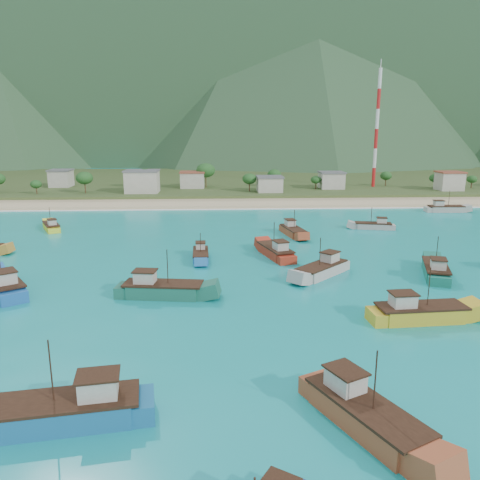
{
  "coord_description": "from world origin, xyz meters",
  "views": [
    {
      "loc": [
        1.09,
        -63.73,
        22.38
      ],
      "look_at": [
        5.03,
        18.0,
        3.0
      ],
      "focal_mm": 35.0,
      "sensor_mm": 36.0,
      "label": 1
    }
  ],
  "objects_px": {
    "boat_8": "(363,415)",
    "boat_26": "(436,271)",
    "boat_14": "(374,226)",
    "boat_17": "(201,255)",
    "boat_18": "(4,286)",
    "boat_7": "(51,227)",
    "boat_15": "(322,270)",
    "boat_27": "(69,412)",
    "boat_10": "(419,314)",
    "boat_5": "(445,209)",
    "radio_tower": "(377,129)",
    "boat_6": "(162,290)",
    "boat_1": "(293,232)",
    "boat_3": "(276,252)"
  },
  "relations": [
    {
      "from": "boat_8",
      "to": "boat_26",
      "type": "xyz_separation_m",
      "value": [
        22.89,
        36.92,
        -0.1
      ]
    },
    {
      "from": "boat_14",
      "to": "boat_17",
      "type": "height_order",
      "value": "boat_14"
    },
    {
      "from": "boat_18",
      "to": "boat_7",
      "type": "bearing_deg",
      "value": 65.44
    },
    {
      "from": "boat_15",
      "to": "boat_17",
      "type": "relative_size",
      "value": 1.16
    },
    {
      "from": "boat_27",
      "to": "boat_7",
      "type": "bearing_deg",
      "value": 11.13
    },
    {
      "from": "boat_8",
      "to": "boat_15",
      "type": "xyz_separation_m",
      "value": [
        5.29,
        38.25,
        -0.09
      ]
    },
    {
      "from": "boat_26",
      "to": "boat_27",
      "type": "relative_size",
      "value": 0.88
    },
    {
      "from": "boat_10",
      "to": "boat_15",
      "type": "xyz_separation_m",
      "value": [
        -7.59,
        18.46,
        -0.07
      ]
    },
    {
      "from": "boat_5",
      "to": "boat_27",
      "type": "bearing_deg",
      "value": -36.58
    },
    {
      "from": "radio_tower",
      "to": "boat_6",
      "type": "height_order",
      "value": "radio_tower"
    },
    {
      "from": "boat_6",
      "to": "boat_10",
      "type": "xyz_separation_m",
      "value": [
        31.76,
        -9.87,
        -0.02
      ]
    },
    {
      "from": "boat_15",
      "to": "boat_27",
      "type": "xyz_separation_m",
      "value": [
        -28.1,
        -36.87,
        0.17
      ]
    },
    {
      "from": "boat_5",
      "to": "boat_17",
      "type": "height_order",
      "value": "boat_5"
    },
    {
      "from": "boat_5",
      "to": "boat_18",
      "type": "height_order",
      "value": "boat_18"
    },
    {
      "from": "boat_6",
      "to": "boat_27",
      "type": "relative_size",
      "value": 0.94
    },
    {
      "from": "boat_5",
      "to": "boat_8",
      "type": "distance_m",
      "value": 107.78
    },
    {
      "from": "boat_27",
      "to": "boat_18",
      "type": "bearing_deg",
      "value": 22.1
    },
    {
      "from": "boat_17",
      "to": "boat_18",
      "type": "distance_m",
      "value": 31.66
    },
    {
      "from": "boat_7",
      "to": "boat_8",
      "type": "xyz_separation_m",
      "value": [
        49.18,
        -75.2,
        0.31
      ]
    },
    {
      "from": "boat_6",
      "to": "boat_15",
      "type": "distance_m",
      "value": 25.65
    },
    {
      "from": "boat_5",
      "to": "boat_10",
      "type": "relative_size",
      "value": 0.89
    },
    {
      "from": "boat_7",
      "to": "boat_27",
      "type": "xyz_separation_m",
      "value": [
        26.36,
        -73.82,
        0.38
      ]
    },
    {
      "from": "boat_1",
      "to": "boat_7",
      "type": "distance_m",
      "value": 54.96
    },
    {
      "from": "boat_26",
      "to": "boat_18",
      "type": "bearing_deg",
      "value": -156.91
    },
    {
      "from": "boat_1",
      "to": "radio_tower",
      "type": "bearing_deg",
      "value": -130.28
    },
    {
      "from": "radio_tower",
      "to": "boat_5",
      "type": "distance_m",
      "value": 51.18
    },
    {
      "from": "boat_14",
      "to": "boat_26",
      "type": "bearing_deg",
      "value": -171.64
    },
    {
      "from": "boat_7",
      "to": "boat_14",
      "type": "xyz_separation_m",
      "value": [
        74.11,
        -2.56,
        -0.01
      ]
    },
    {
      "from": "boat_14",
      "to": "boat_27",
      "type": "height_order",
      "value": "boat_27"
    },
    {
      "from": "boat_18",
      "to": "boat_27",
      "type": "distance_m",
      "value": 36.11
    },
    {
      "from": "boat_17",
      "to": "boat_26",
      "type": "xyz_separation_m",
      "value": [
        37.08,
        -12.03,
        0.25
      ]
    },
    {
      "from": "boat_26",
      "to": "boat_5",
      "type": "bearing_deg",
      "value": 82.0
    },
    {
      "from": "boat_18",
      "to": "boat_1",
      "type": "bearing_deg",
      "value": 1.68
    },
    {
      "from": "boat_8",
      "to": "boat_1",
      "type": "bearing_deg",
      "value": -120.31
    },
    {
      "from": "boat_5",
      "to": "boat_10",
      "type": "bearing_deg",
      "value": -25.5
    },
    {
      "from": "radio_tower",
      "to": "boat_8",
      "type": "bearing_deg",
      "value": -108.5
    },
    {
      "from": "boat_10",
      "to": "boat_17",
      "type": "height_order",
      "value": "boat_10"
    },
    {
      "from": "boat_8",
      "to": "boat_17",
      "type": "distance_m",
      "value": 50.96
    },
    {
      "from": "boat_5",
      "to": "boat_27",
      "type": "height_order",
      "value": "boat_27"
    },
    {
      "from": "boat_5",
      "to": "boat_14",
      "type": "bearing_deg",
      "value": -49.25
    },
    {
      "from": "boat_6",
      "to": "boat_15",
      "type": "height_order",
      "value": "boat_6"
    },
    {
      "from": "boat_7",
      "to": "boat_26",
      "type": "height_order",
      "value": "boat_26"
    },
    {
      "from": "boat_14",
      "to": "boat_5",
      "type": "bearing_deg",
      "value": -39.98
    },
    {
      "from": "boat_1",
      "to": "boat_17",
      "type": "height_order",
      "value": "boat_1"
    },
    {
      "from": "boat_8",
      "to": "boat_26",
      "type": "relative_size",
      "value": 1.07
    },
    {
      "from": "boat_1",
      "to": "boat_27",
      "type": "xyz_separation_m",
      "value": [
        -28.01,
        -65.78,
        0.26
      ]
    },
    {
      "from": "boat_17",
      "to": "boat_15",
      "type": "bearing_deg",
      "value": 149.18
    },
    {
      "from": "boat_3",
      "to": "boat_17",
      "type": "relative_size",
      "value": 1.31
    },
    {
      "from": "boat_1",
      "to": "boat_6",
      "type": "bearing_deg",
      "value": 46.75
    },
    {
      "from": "boat_3",
      "to": "boat_18",
      "type": "bearing_deg",
      "value": -173.1
    }
  ]
}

